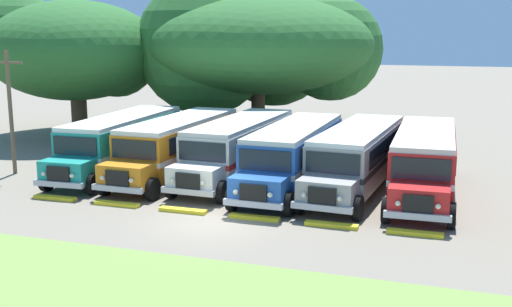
{
  "coord_description": "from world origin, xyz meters",
  "views": [
    {
      "loc": [
        8.84,
        -21.1,
        7.24
      ],
      "look_at": [
        0.0,
        5.67,
        1.6
      ],
      "focal_mm": 43.71,
      "sensor_mm": 36.0,
      "label": 1
    }
  ],
  "objects_px": {
    "parked_bus_slot_3": "(294,152)",
    "parked_bus_slot_4": "(358,155)",
    "parked_bus_slot_1": "(179,143)",
    "parked_bus_slot_5": "(425,159)",
    "secondary_tree": "(77,49)",
    "broad_shade_tree": "(257,46)",
    "utility_pole": "(10,108)",
    "parked_bus_slot_2": "(239,145)",
    "parked_bus_slot_0": "(121,140)"
  },
  "relations": [
    {
      "from": "broad_shade_tree",
      "to": "secondary_tree",
      "type": "bearing_deg",
      "value": -160.39
    },
    {
      "from": "broad_shade_tree",
      "to": "secondary_tree",
      "type": "xyz_separation_m",
      "value": [
        -11.7,
        -4.17,
        -0.21
      ]
    },
    {
      "from": "parked_bus_slot_2",
      "to": "secondary_tree",
      "type": "distance_m",
      "value": 17.93
    },
    {
      "from": "parked_bus_slot_5",
      "to": "utility_pole",
      "type": "distance_m",
      "value": 20.26
    },
    {
      "from": "parked_bus_slot_5",
      "to": "secondary_tree",
      "type": "height_order",
      "value": "secondary_tree"
    },
    {
      "from": "parked_bus_slot_0",
      "to": "parked_bus_slot_4",
      "type": "bearing_deg",
      "value": 87.98
    },
    {
      "from": "parked_bus_slot_0",
      "to": "parked_bus_slot_4",
      "type": "relative_size",
      "value": 0.99
    },
    {
      "from": "parked_bus_slot_1",
      "to": "parked_bus_slot_2",
      "type": "height_order",
      "value": "same"
    },
    {
      "from": "utility_pole",
      "to": "parked_bus_slot_2",
      "type": "bearing_deg",
      "value": 15.45
    },
    {
      "from": "parked_bus_slot_4",
      "to": "utility_pole",
      "type": "xyz_separation_m",
      "value": [
        -17.05,
        -2.48,
        1.77
      ]
    },
    {
      "from": "parked_bus_slot_3",
      "to": "secondary_tree",
      "type": "height_order",
      "value": "secondary_tree"
    },
    {
      "from": "parked_bus_slot_4",
      "to": "parked_bus_slot_2",
      "type": "bearing_deg",
      "value": -91.54
    },
    {
      "from": "secondary_tree",
      "to": "utility_pole",
      "type": "bearing_deg",
      "value": -71.54
    },
    {
      "from": "parked_bus_slot_5",
      "to": "parked_bus_slot_3",
      "type": "bearing_deg",
      "value": -87.92
    },
    {
      "from": "broad_shade_tree",
      "to": "secondary_tree",
      "type": "height_order",
      "value": "broad_shade_tree"
    },
    {
      "from": "parked_bus_slot_3",
      "to": "parked_bus_slot_5",
      "type": "relative_size",
      "value": 1.0
    },
    {
      "from": "parked_bus_slot_3",
      "to": "parked_bus_slot_4",
      "type": "distance_m",
      "value": 2.95
    },
    {
      "from": "parked_bus_slot_4",
      "to": "secondary_tree",
      "type": "relative_size",
      "value": 0.88
    },
    {
      "from": "parked_bus_slot_3",
      "to": "parked_bus_slot_4",
      "type": "relative_size",
      "value": 0.99
    },
    {
      "from": "broad_shade_tree",
      "to": "parked_bus_slot_2",
      "type": "bearing_deg",
      "value": -75.59
    },
    {
      "from": "parked_bus_slot_4",
      "to": "secondary_tree",
      "type": "xyz_separation_m",
      "value": [
        -21.0,
        9.36,
        4.33
      ]
    },
    {
      "from": "parked_bus_slot_5",
      "to": "parked_bus_slot_4",
      "type": "bearing_deg",
      "value": -91.08
    },
    {
      "from": "parked_bus_slot_4",
      "to": "secondary_tree",
      "type": "height_order",
      "value": "secondary_tree"
    },
    {
      "from": "parked_bus_slot_2",
      "to": "parked_bus_slot_5",
      "type": "xyz_separation_m",
      "value": [
        8.95,
        -0.57,
        0.0
      ]
    },
    {
      "from": "parked_bus_slot_0",
      "to": "parked_bus_slot_5",
      "type": "distance_m",
      "value": 15.24
    },
    {
      "from": "parked_bus_slot_3",
      "to": "utility_pole",
      "type": "height_order",
      "value": "utility_pole"
    },
    {
      "from": "broad_shade_tree",
      "to": "utility_pole",
      "type": "height_order",
      "value": "broad_shade_tree"
    },
    {
      "from": "secondary_tree",
      "to": "utility_pole",
      "type": "distance_m",
      "value": 12.74
    },
    {
      "from": "parked_bus_slot_2",
      "to": "parked_bus_slot_3",
      "type": "relative_size",
      "value": 1.0
    },
    {
      "from": "parked_bus_slot_3",
      "to": "broad_shade_tree",
      "type": "distance_m",
      "value": 15.92
    },
    {
      "from": "parked_bus_slot_5",
      "to": "broad_shade_tree",
      "type": "relative_size",
      "value": 0.67
    },
    {
      "from": "parked_bus_slot_4",
      "to": "utility_pole",
      "type": "relative_size",
      "value": 1.76
    },
    {
      "from": "parked_bus_slot_3",
      "to": "parked_bus_slot_0",
      "type": "bearing_deg",
      "value": -91.09
    },
    {
      "from": "parked_bus_slot_2",
      "to": "utility_pole",
      "type": "xyz_separation_m",
      "value": [
        -11.07,
        -3.06,
        1.77
      ]
    },
    {
      "from": "secondary_tree",
      "to": "parked_bus_slot_0",
      "type": "bearing_deg",
      "value": -47.02
    },
    {
      "from": "parked_bus_slot_0",
      "to": "parked_bus_slot_4",
      "type": "xyz_separation_m",
      "value": [
        12.27,
        0.01,
        0.0
      ]
    },
    {
      "from": "parked_bus_slot_5",
      "to": "utility_pole",
      "type": "height_order",
      "value": "utility_pole"
    },
    {
      "from": "parked_bus_slot_2",
      "to": "broad_shade_tree",
      "type": "xyz_separation_m",
      "value": [
        -3.33,
        12.94,
        4.54
      ]
    },
    {
      "from": "parked_bus_slot_2",
      "to": "parked_bus_slot_4",
      "type": "bearing_deg",
      "value": 86.52
    },
    {
      "from": "parked_bus_slot_5",
      "to": "parked_bus_slot_0",
      "type": "bearing_deg",
      "value": -91.27
    },
    {
      "from": "utility_pole",
      "to": "broad_shade_tree",
      "type": "bearing_deg",
      "value": 64.17
    },
    {
      "from": "parked_bus_slot_0",
      "to": "utility_pole",
      "type": "xyz_separation_m",
      "value": [
        -4.78,
        -2.47,
        1.77
      ]
    },
    {
      "from": "parked_bus_slot_5",
      "to": "broad_shade_tree",
      "type": "distance_m",
      "value": 18.82
    },
    {
      "from": "broad_shade_tree",
      "to": "utility_pole",
      "type": "relative_size",
      "value": 2.63
    },
    {
      "from": "parked_bus_slot_2",
      "to": "secondary_tree",
      "type": "height_order",
      "value": "secondary_tree"
    },
    {
      "from": "parked_bus_slot_5",
      "to": "secondary_tree",
      "type": "xyz_separation_m",
      "value": [
        -23.97,
        9.35,
        4.33
      ]
    },
    {
      "from": "parked_bus_slot_2",
      "to": "utility_pole",
      "type": "distance_m",
      "value": 11.62
    },
    {
      "from": "parked_bus_slot_1",
      "to": "parked_bus_slot_5",
      "type": "height_order",
      "value": "same"
    },
    {
      "from": "parked_bus_slot_3",
      "to": "utility_pole",
      "type": "distance_m",
      "value": 14.39
    },
    {
      "from": "secondary_tree",
      "to": "parked_bus_slot_2",
      "type": "bearing_deg",
      "value": -30.29
    }
  ]
}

